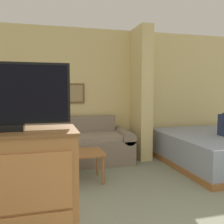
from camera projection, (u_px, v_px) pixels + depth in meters
wall_back at (96, 94)px, 5.16m from camera, size 7.37×0.16×2.60m
wall_partition_pillar at (141, 94)px, 5.00m from camera, size 0.24×0.66×2.60m
couch at (75, 146)px, 4.65m from camera, size 2.13×0.84×0.85m
coffee_table at (81, 156)px, 3.72m from camera, size 0.66×0.50×0.45m
side_table at (4, 142)px, 4.38m from camera, size 0.39×0.39×0.58m
table_lamp at (3, 119)px, 4.35m from camera, size 0.37×0.37×0.43m
tv_dresser at (10, 199)px, 1.92m from camera, size 1.03×0.51×1.06m
tv at (6, 96)px, 1.86m from camera, size 0.94×0.16×0.52m
bed at (218, 149)px, 4.63m from camera, size 1.89×2.19×0.55m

